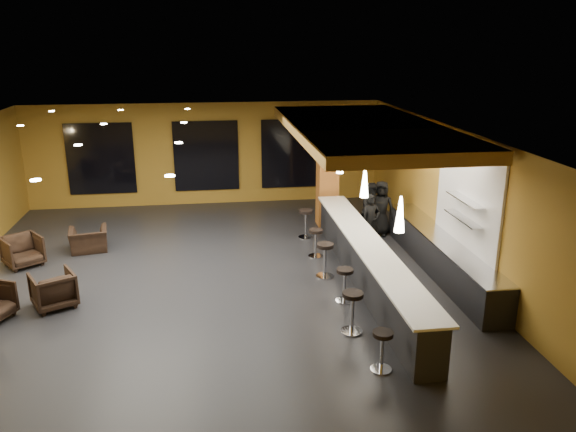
{
  "coord_description": "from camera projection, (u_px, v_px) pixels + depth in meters",
  "views": [
    {
      "loc": [
        0.14,
        -12.73,
        5.5
      ],
      "look_at": [
        2.0,
        0.5,
        1.3
      ],
      "focal_mm": 35.0,
      "sensor_mm": 36.0,
      "label": 1
    }
  ],
  "objects": [
    {
      "name": "floor",
      "position": [
        210.0,
        278.0,
        13.67
      ],
      "size": [
        12.0,
        13.0,
        0.1
      ],
      "primitive_type": "cube",
      "color": "black",
      "rests_on": "ground"
    },
    {
      "name": "ceiling",
      "position": [
        203.0,
        131.0,
        12.59
      ],
      "size": [
        12.0,
        13.0,
        0.1
      ],
      "primitive_type": "cube",
      "color": "black"
    },
    {
      "name": "wall_back",
      "position": [
        206.0,
        154.0,
        19.31
      ],
      "size": [
        12.0,
        0.1,
        3.5
      ],
      "primitive_type": "cube",
      "color": "olive",
      "rests_on": "floor"
    },
    {
      "name": "wall_front",
      "position": [
        207.0,
        357.0,
        6.94
      ],
      "size": [
        12.0,
        0.1,
        3.5
      ],
      "primitive_type": "cube",
      "color": "olive",
      "rests_on": "floor"
    },
    {
      "name": "wall_right",
      "position": [
        452.0,
        198.0,
        13.93
      ],
      "size": [
        0.1,
        13.0,
        3.5
      ],
      "primitive_type": "cube",
      "color": "olive",
      "rests_on": "floor"
    },
    {
      "name": "wood_soffit",
      "position": [
        364.0,
        129.0,
        14.12
      ],
      "size": [
        3.6,
        8.0,
        0.28
      ],
      "primitive_type": "cube",
      "color": "#AF7D33",
      "rests_on": "ceiling"
    },
    {
      "name": "window_left",
      "position": [
        101.0,
        159.0,
        18.76
      ],
      "size": [
        2.2,
        0.06,
        2.4
      ],
      "primitive_type": "cube",
      "color": "black",
      "rests_on": "wall_back"
    },
    {
      "name": "window_center",
      "position": [
        206.0,
        156.0,
        19.23
      ],
      "size": [
        2.2,
        0.06,
        2.4
      ],
      "primitive_type": "cube",
      "color": "black",
      "rests_on": "wall_back"
    },
    {
      "name": "window_right",
      "position": [
        293.0,
        154.0,
        19.62
      ],
      "size": [
        2.2,
        0.06,
        2.4
      ],
      "primitive_type": "cube",
      "color": "black",
      "rests_on": "wall_back"
    },
    {
      "name": "tile_backsplash",
      "position": [
        467.0,
        199.0,
        12.9
      ],
      "size": [
        0.06,
        3.2,
        2.4
      ],
      "primitive_type": "cube",
      "color": "white",
      "rests_on": "wall_right"
    },
    {
      "name": "bar_counter",
      "position": [
        367.0,
        265.0,
        13.04
      ],
      "size": [
        0.6,
        8.0,
        1.0
      ],
      "primitive_type": "cube",
      "color": "black",
      "rests_on": "floor"
    },
    {
      "name": "bar_top",
      "position": [
        368.0,
        244.0,
        12.88
      ],
      "size": [
        0.78,
        8.1,
        0.05
      ],
      "primitive_type": "cube",
      "color": "white",
      "rests_on": "bar_counter"
    },
    {
      "name": "prep_counter",
      "position": [
        440.0,
        256.0,
        13.8
      ],
      "size": [
        0.7,
        6.0,
        0.86
      ],
      "primitive_type": "cube",
      "color": "black",
      "rests_on": "floor"
    },
    {
      "name": "prep_top",
      "position": [
        442.0,
        238.0,
        13.66
      ],
      "size": [
        0.72,
        6.0,
        0.03
      ],
      "primitive_type": "cube",
      "color": "silver",
      "rests_on": "prep_counter"
    },
    {
      "name": "wall_shelf_lower",
      "position": [
        464.0,
        219.0,
        12.81
      ],
      "size": [
        0.3,
        1.5,
        0.03
      ],
      "primitive_type": "cube",
      "color": "silver",
      "rests_on": "wall_right"
    },
    {
      "name": "wall_shelf_upper",
      "position": [
        466.0,
        200.0,
        12.67
      ],
      "size": [
        0.3,
        1.5,
        0.03
      ],
      "primitive_type": "cube",
      "color": "silver",
      "rests_on": "wall_right"
    },
    {
      "name": "column",
      "position": [
        328.0,
        169.0,
        17.01
      ],
      "size": [
        0.6,
        0.6,
        3.5
      ],
      "primitive_type": "cube",
      "color": "#A86025",
      "rests_on": "floor"
    },
    {
      "name": "pendant_0",
      "position": [
        400.0,
        214.0,
        10.6
      ],
      "size": [
        0.2,
        0.2,
        0.7
      ],
      "primitive_type": "cone",
      "color": "white",
      "rests_on": "wood_soffit"
    },
    {
      "name": "pendant_1",
      "position": [
        365.0,
        183.0,
        12.96
      ],
      "size": [
        0.2,
        0.2,
        0.7
      ],
      "primitive_type": "cone",
      "color": "white",
      "rests_on": "wood_soffit"
    },
    {
      "name": "pendant_2",
      "position": [
        340.0,
        161.0,
        15.32
      ],
      "size": [
        0.2,
        0.2,
        0.7
      ],
      "primitive_type": "cone",
      "color": "white",
      "rests_on": "wood_soffit"
    },
    {
      "name": "staff_a",
      "position": [
        371.0,
        221.0,
        15.32
      ],
      "size": [
        0.63,
        0.5,
        1.53
      ],
      "primitive_type": "imported",
      "rotation": [
        0.0,
        0.0,
        0.27
      ],
      "color": "black",
      "rests_on": "floor"
    },
    {
      "name": "staff_b",
      "position": [
        372.0,
        211.0,
        16.05
      ],
      "size": [
        0.96,
        0.86,
        1.65
      ],
      "primitive_type": "imported",
      "rotation": [
        0.0,
        0.0,
        0.34
      ],
      "color": "black",
      "rests_on": "floor"
    },
    {
      "name": "staff_c",
      "position": [
        381.0,
        208.0,
        16.35
      ],
      "size": [
        0.93,
        0.8,
        1.62
      ],
      "primitive_type": "imported",
      "rotation": [
        0.0,
        0.0,
        -0.43
      ],
      "color": "black",
      "rests_on": "floor"
    },
    {
      "name": "armchair_b",
      "position": [
        53.0,
        290.0,
        12.01
      ],
      "size": [
        1.14,
        1.15,
        0.78
      ],
      "primitive_type": "imported",
      "rotation": [
        0.0,
        0.0,
        3.63
      ],
      "color": "black",
      "rests_on": "floor"
    },
    {
      "name": "armchair_c",
      "position": [
        23.0,
        251.0,
        14.2
      ],
      "size": [
        1.19,
        1.2,
        0.79
      ],
      "primitive_type": "imported",
      "rotation": [
        0.0,
        0.0,
        0.63
      ],
      "color": "black",
      "rests_on": "floor"
    },
    {
      "name": "armchair_d",
      "position": [
        89.0,
        240.0,
        15.21
      ],
      "size": [
        1.11,
        1.01,
        0.64
      ],
      "primitive_type": "imported",
      "rotation": [
        0.0,
        0.0,
        3.31
      ],
      "color": "black",
      "rests_on": "floor"
    },
    {
      "name": "bar_stool_0",
      "position": [
        382.0,
        346.0,
        9.64
      ],
      "size": [
        0.38,
        0.38,
        0.74
      ],
      "rotation": [
        0.0,
        0.0,
        -0.18
      ],
      "color": "silver",
      "rests_on": "floor"
    },
    {
      "name": "bar_stool_1",
      "position": [
        352.0,
        307.0,
        10.88
      ],
      "size": [
        0.43,
        0.43,
        0.85
      ],
      "rotation": [
        0.0,
        0.0,
        0.39
      ],
      "color": "silver",
      "rests_on": "floor"
    },
    {
      "name": "bar_stool_2",
      "position": [
        345.0,
        281.0,
        12.21
      ],
      "size": [
        0.39,
        0.39,
        0.77
      ],
      "rotation": [
        0.0,
        0.0,
        -0.03
      ],
      "color": "silver",
      "rests_on": "floor"
    },
    {
      "name": "bar_stool_3",
      "position": [
        325.0,
        256.0,
        13.47
      ],
      "size": [
        0.43,
        0.43,
        0.85
      ],
      "rotation": [
        0.0,
        0.0,
        0.38
      ],
      "color": "silver",
      "rests_on": "floor"
    },
    {
      "name": "bar_stool_4",
      "position": [
        316.0,
        239.0,
        14.76
      ],
      "size": [
        0.38,
        0.38,
        0.76
      ],
      "rotation": [
        0.0,
        0.0,
        -0.4
      ],
      "color": "silver",
      "rests_on": "floor"
    },
    {
      "name": "bar_stool_5",
      "position": [
        306.0,
        220.0,
        16.16
      ],
      "size": [
        0.43,
        0.43,
        0.85
      ],
      "rotation": [
        0.0,
        0.0,
        -0.41
      ],
      "color": "silver",
      "rests_on": "floor"
    }
  ]
}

